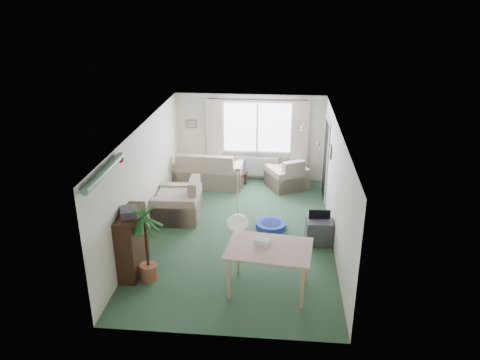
# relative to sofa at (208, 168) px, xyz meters

# --- Properties ---
(ground) EXTENTS (6.50, 6.50, 0.00)m
(ground) POSITION_rel_sofa_xyz_m (1.10, -2.75, -0.47)
(ground) COLOR #28442E
(window) EXTENTS (1.80, 0.03, 1.30)m
(window) POSITION_rel_sofa_xyz_m (1.30, 0.48, 1.03)
(window) COLOR white
(curtain_rod) EXTENTS (2.60, 0.03, 0.03)m
(curtain_rod) POSITION_rel_sofa_xyz_m (1.30, 0.40, 1.80)
(curtain_rod) COLOR black
(curtain_left) EXTENTS (0.45, 0.08, 2.00)m
(curtain_left) POSITION_rel_sofa_xyz_m (0.15, 0.38, 0.80)
(curtain_left) COLOR beige
(curtain_right) EXTENTS (0.45, 0.08, 2.00)m
(curtain_right) POSITION_rel_sofa_xyz_m (2.45, 0.38, 0.80)
(curtain_right) COLOR beige
(radiator) EXTENTS (1.20, 0.10, 0.55)m
(radiator) POSITION_rel_sofa_xyz_m (1.30, 0.44, -0.07)
(radiator) COLOR white
(doorway) EXTENTS (0.03, 0.95, 2.00)m
(doorway) POSITION_rel_sofa_xyz_m (3.08, -0.55, 0.53)
(doorway) COLOR black
(pendant_lamp) EXTENTS (0.36, 0.36, 0.36)m
(pendant_lamp) POSITION_rel_sofa_xyz_m (1.30, -5.05, 1.01)
(pendant_lamp) COLOR white
(tinsel_garland) EXTENTS (1.60, 1.60, 0.12)m
(tinsel_garland) POSITION_rel_sofa_xyz_m (-0.82, -5.05, 1.81)
(tinsel_garland) COLOR #196626
(bauble_cluster_a) EXTENTS (0.20, 0.20, 0.20)m
(bauble_cluster_a) POSITION_rel_sofa_xyz_m (2.40, -1.85, 1.75)
(bauble_cluster_a) COLOR silver
(bauble_cluster_b) EXTENTS (0.20, 0.20, 0.20)m
(bauble_cluster_b) POSITION_rel_sofa_xyz_m (2.70, -3.05, 1.75)
(bauble_cluster_b) COLOR silver
(wall_picture_back) EXTENTS (0.28, 0.03, 0.22)m
(wall_picture_back) POSITION_rel_sofa_xyz_m (-0.50, 0.48, 1.08)
(wall_picture_back) COLOR brown
(wall_picture_right) EXTENTS (0.03, 0.24, 0.30)m
(wall_picture_right) POSITION_rel_sofa_xyz_m (3.08, -1.55, 1.08)
(wall_picture_right) COLOR brown
(sofa) EXTENTS (1.94, 1.09, 0.95)m
(sofa) POSITION_rel_sofa_xyz_m (0.00, 0.00, 0.00)
(sofa) COLOR beige
(sofa) RESTS_ON ground
(armchair_corner) EXTENTS (1.24, 1.22, 0.84)m
(armchair_corner) POSITION_rel_sofa_xyz_m (2.13, -0.02, -0.05)
(armchair_corner) COLOR #BBB68D
(armchair_corner) RESTS_ON ground
(armchair_left) EXTENTS (1.06, 1.12, 0.97)m
(armchair_left) POSITION_rel_sofa_xyz_m (-0.40, -2.09, 0.01)
(armchair_left) COLOR beige
(armchair_left) RESTS_ON ground
(coffee_table) EXTENTS (0.94, 0.73, 0.37)m
(coffee_table) POSITION_rel_sofa_xyz_m (0.61, 0.00, -0.29)
(coffee_table) COLOR black
(coffee_table) RESTS_ON ground
(photo_frame) EXTENTS (0.12, 0.04, 0.16)m
(photo_frame) POSITION_rel_sofa_xyz_m (0.60, 0.04, -0.02)
(photo_frame) COLOR brown
(photo_frame) RESTS_ON coffee_table
(bookshelf) EXTENTS (0.35, 1.00, 1.22)m
(bookshelf) POSITION_rel_sofa_xyz_m (-0.74, -4.36, 0.14)
(bookshelf) COLOR black
(bookshelf) RESTS_ON ground
(hifi_box) EXTENTS (0.37, 0.42, 0.14)m
(hifi_box) POSITION_rel_sofa_xyz_m (-0.71, -4.46, 0.82)
(hifi_box) COLOR #38383D
(hifi_box) RESTS_ON bookshelf
(houseplant) EXTENTS (0.69, 0.69, 1.60)m
(houseplant) POSITION_rel_sofa_xyz_m (-0.39, -4.59, 0.33)
(houseplant) COLOR #215D20
(houseplant) RESTS_ON ground
(dining_table) EXTENTS (1.44, 1.04, 0.84)m
(dining_table) POSITION_rel_sofa_xyz_m (1.81, -4.74, -0.05)
(dining_table) COLOR tan
(dining_table) RESTS_ON ground
(gift_box) EXTENTS (0.29, 0.24, 0.12)m
(gift_box) POSITION_rel_sofa_xyz_m (1.68, -4.63, 0.43)
(gift_box) COLOR white
(gift_box) RESTS_ON dining_table
(tv_cube) EXTENTS (0.56, 0.61, 0.53)m
(tv_cube) POSITION_rel_sofa_xyz_m (2.80, -2.92, -0.21)
(tv_cube) COLOR #3A3A40
(tv_cube) RESTS_ON ground
(pet_bed) EXTENTS (0.89, 0.89, 0.14)m
(pet_bed) POSITION_rel_sofa_xyz_m (1.79, -2.42, -0.41)
(pet_bed) COLOR #231F92
(pet_bed) RESTS_ON ground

